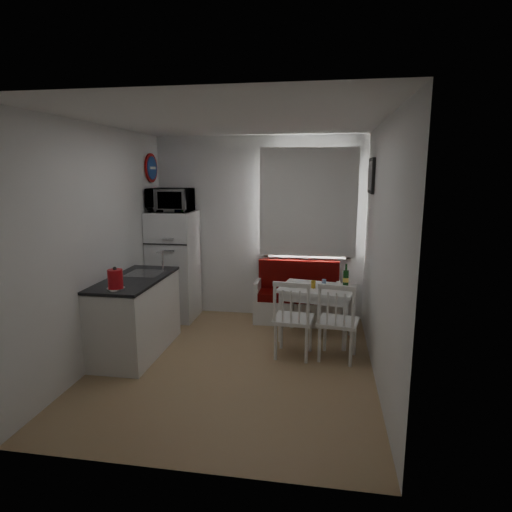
{
  "coord_description": "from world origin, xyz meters",
  "views": [
    {
      "loc": [
        0.95,
        -4.32,
        2.09
      ],
      "look_at": [
        0.16,
        0.5,
        1.13
      ],
      "focal_mm": 30.0,
      "sensor_mm": 36.0,
      "label": 1
    }
  ],
  "objects_px": {
    "chair_right": "(339,314)",
    "fridge": "(174,266)",
    "bench": "(297,302)",
    "microwave": "(170,200)",
    "dining_table": "(317,293)",
    "chair_left": "(293,311)",
    "kitchen_counter": "(137,315)",
    "wine_bottle": "(346,275)",
    "kettle": "(115,279)"
  },
  "relations": [
    {
      "from": "kitchen_counter",
      "to": "wine_bottle",
      "type": "distance_m",
      "value": 2.6
    },
    {
      "from": "bench",
      "to": "wine_bottle",
      "type": "relative_size",
      "value": 4.15
    },
    {
      "from": "kitchen_counter",
      "to": "kettle",
      "type": "relative_size",
      "value": 5.47
    },
    {
      "from": "bench",
      "to": "microwave",
      "type": "height_order",
      "value": "microwave"
    },
    {
      "from": "dining_table",
      "to": "fridge",
      "type": "bearing_deg",
      "value": 177.77
    },
    {
      "from": "kitchen_counter",
      "to": "bench",
      "type": "bearing_deg",
      "value": 37.07
    },
    {
      "from": "kitchen_counter",
      "to": "dining_table",
      "type": "bearing_deg",
      "value": 20.08
    },
    {
      "from": "bench",
      "to": "chair_right",
      "type": "bearing_deg",
      "value": -67.03
    },
    {
      "from": "chair_left",
      "to": "kettle",
      "type": "height_order",
      "value": "kettle"
    },
    {
      "from": "fridge",
      "to": "wine_bottle",
      "type": "relative_size",
      "value": 5.36
    },
    {
      "from": "kitchen_counter",
      "to": "fridge",
      "type": "relative_size",
      "value": 0.85
    },
    {
      "from": "kitchen_counter",
      "to": "chair_left",
      "type": "bearing_deg",
      "value": 2.92
    },
    {
      "from": "kitchen_counter",
      "to": "chair_right",
      "type": "relative_size",
      "value": 2.67
    },
    {
      "from": "dining_table",
      "to": "kettle",
      "type": "distance_m",
      "value": 2.44
    },
    {
      "from": "dining_table",
      "to": "wine_bottle",
      "type": "bearing_deg",
      "value": 27.05
    },
    {
      "from": "kitchen_counter",
      "to": "bench",
      "type": "distance_m",
      "value": 2.25
    },
    {
      "from": "kitchen_counter",
      "to": "wine_bottle",
      "type": "height_order",
      "value": "kitchen_counter"
    },
    {
      "from": "kitchen_counter",
      "to": "chair_left",
      "type": "height_order",
      "value": "kitchen_counter"
    },
    {
      "from": "chair_right",
      "to": "fridge",
      "type": "relative_size",
      "value": 0.32
    },
    {
      "from": "kettle",
      "to": "wine_bottle",
      "type": "distance_m",
      "value": 2.76
    },
    {
      "from": "kettle",
      "to": "dining_table",
      "type": "bearing_deg",
      "value": 32.59
    },
    {
      "from": "kettle",
      "to": "wine_bottle",
      "type": "bearing_deg",
      "value": 30.42
    },
    {
      "from": "wine_bottle",
      "to": "kitchen_counter",
      "type": "bearing_deg",
      "value": -160.51
    },
    {
      "from": "fridge",
      "to": "kettle",
      "type": "relative_size",
      "value": 6.43
    },
    {
      "from": "chair_right",
      "to": "wine_bottle",
      "type": "bearing_deg",
      "value": 93.08
    },
    {
      "from": "wine_bottle",
      "to": "fridge",
      "type": "bearing_deg",
      "value": 170.86
    },
    {
      "from": "chair_left",
      "to": "fridge",
      "type": "bearing_deg",
      "value": 152.73
    },
    {
      "from": "chair_left",
      "to": "fridge",
      "type": "xyz_separation_m",
      "value": [
        -1.8,
        1.15,
        0.21
      ]
    },
    {
      "from": "chair_left",
      "to": "wine_bottle",
      "type": "bearing_deg",
      "value": 57.17
    },
    {
      "from": "bench",
      "to": "chair_left",
      "type": "height_order",
      "value": "chair_left"
    },
    {
      "from": "microwave",
      "to": "wine_bottle",
      "type": "relative_size",
      "value": 2.03
    },
    {
      "from": "kitchen_counter",
      "to": "wine_bottle",
      "type": "relative_size",
      "value": 4.57
    },
    {
      "from": "fridge",
      "to": "bench",
      "type": "bearing_deg",
      "value": 3.49
    },
    {
      "from": "kettle",
      "to": "microwave",
      "type": "bearing_deg",
      "value": 90.99
    },
    {
      "from": "bench",
      "to": "kettle",
      "type": "height_order",
      "value": "kettle"
    },
    {
      "from": "kitchen_counter",
      "to": "kettle",
      "type": "xyz_separation_m",
      "value": [
        0.05,
        -0.54,
        0.57
      ]
    },
    {
      "from": "kitchen_counter",
      "to": "fridge",
      "type": "xyz_separation_m",
      "value": [
        0.02,
        1.24,
        0.32
      ]
    },
    {
      "from": "kitchen_counter",
      "to": "dining_table",
      "type": "xyz_separation_m",
      "value": [
        2.07,
        0.76,
        0.15
      ]
    },
    {
      "from": "chair_left",
      "to": "microwave",
      "type": "bearing_deg",
      "value": 153.87
    },
    {
      "from": "bench",
      "to": "microwave",
      "type": "relative_size",
      "value": 2.04
    },
    {
      "from": "microwave",
      "to": "kettle",
      "type": "xyz_separation_m",
      "value": [
        0.03,
        -1.73,
        -0.69
      ]
    },
    {
      "from": "bench",
      "to": "kettle",
      "type": "bearing_deg",
      "value": -132.67
    },
    {
      "from": "bench",
      "to": "chair_right",
      "type": "relative_size",
      "value": 2.42
    },
    {
      "from": "dining_table",
      "to": "chair_left",
      "type": "relative_size",
      "value": 2.04
    },
    {
      "from": "chair_left",
      "to": "microwave",
      "type": "xyz_separation_m",
      "value": [
        -1.8,
        1.1,
        1.14
      ]
    },
    {
      "from": "bench",
      "to": "kettle",
      "type": "relative_size",
      "value": 4.97
    },
    {
      "from": "kitchen_counter",
      "to": "wine_bottle",
      "type": "xyz_separation_m",
      "value": [
        2.42,
        0.86,
        0.37
      ]
    },
    {
      "from": "microwave",
      "to": "kettle",
      "type": "relative_size",
      "value": 2.43
    },
    {
      "from": "dining_table",
      "to": "wine_bottle",
      "type": "xyz_separation_m",
      "value": [
        0.35,
        0.1,
        0.22
      ]
    },
    {
      "from": "fridge",
      "to": "dining_table",
      "type": "bearing_deg",
      "value": -13.33
    }
  ]
}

